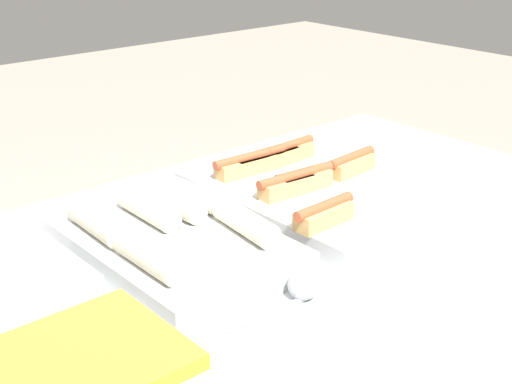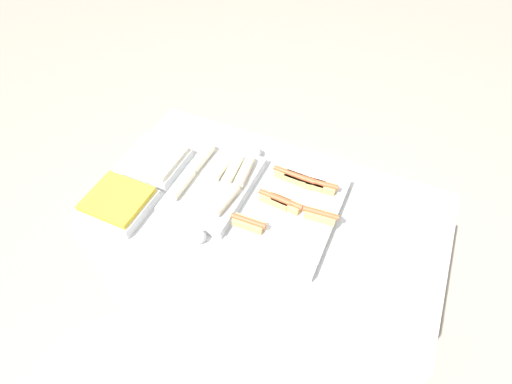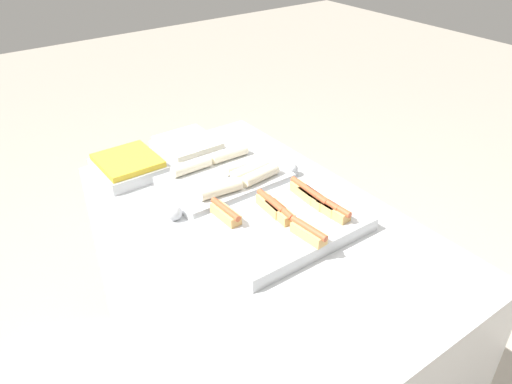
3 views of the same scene
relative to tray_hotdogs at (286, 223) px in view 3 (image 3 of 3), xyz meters
The scene contains 8 objects.
ground_plane 0.94m from the tray_hotdogs, behind, with size 12.00×12.00×0.00m, color #ADA393.
counter 0.49m from the tray_hotdogs, behind, with size 1.51×0.84×0.90m.
tray_hotdogs is the anchor object (origin of this frame).
tray_wraps 0.37m from the tray_hotdogs, behind, with size 0.31×0.47×0.10m.
tray_side_front 0.75m from the tray_hotdogs, 158.38° to the right, with size 0.27×0.25×0.07m.
tray_side_back 0.69m from the tray_hotdogs, behind, with size 0.27×0.25×0.07m.
serving_spoon_near 0.41m from the tray_hotdogs, 137.09° to the right, with size 0.25×0.05×0.05m.
serving_spoon_far 0.39m from the tray_hotdogs, 138.96° to the left, with size 0.26×0.05×0.05m.
Camera 3 is at (1.17, -0.90, 1.94)m, focal length 35.00 mm.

